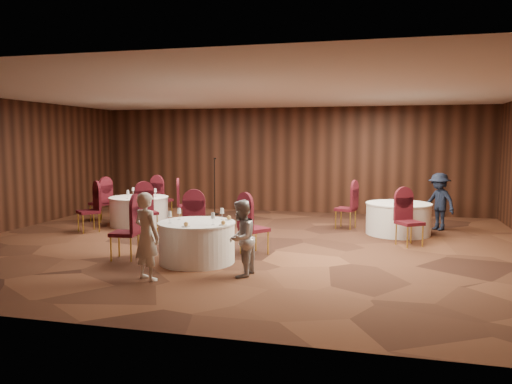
% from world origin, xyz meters
% --- Properties ---
extents(ground, '(12.00, 12.00, 0.00)m').
position_xyz_m(ground, '(0.00, 0.00, 0.00)').
color(ground, black).
rests_on(ground, ground).
extents(room_shell, '(12.00, 12.00, 12.00)m').
position_xyz_m(room_shell, '(0.00, 0.00, 1.96)').
color(room_shell, silver).
rests_on(room_shell, ground).
extents(table_main, '(1.40, 1.40, 0.74)m').
position_xyz_m(table_main, '(-0.42, -1.76, 0.38)').
color(table_main, white).
rests_on(table_main, ground).
extents(table_left, '(1.51, 1.51, 0.74)m').
position_xyz_m(table_left, '(-3.29, 1.61, 0.38)').
color(table_left, white).
rests_on(table_left, ground).
extents(table_right, '(1.51, 1.51, 0.74)m').
position_xyz_m(table_right, '(3.22, 1.94, 0.38)').
color(table_right, white).
rests_on(table_right, ground).
extents(chairs_main, '(2.89, 1.94, 1.00)m').
position_xyz_m(chairs_main, '(-0.76, -1.11, 0.50)').
color(chairs_main, '#3F0C10').
rests_on(chairs_main, ground).
extents(chairs_left, '(3.17, 3.23, 1.00)m').
position_xyz_m(chairs_left, '(-3.32, 1.59, 0.50)').
color(chairs_left, '#3F0C10').
rests_on(chairs_left, ground).
extents(chairs_right, '(2.12, 2.47, 1.00)m').
position_xyz_m(chairs_right, '(2.69, 1.53, 0.50)').
color(chairs_right, '#3F0C10').
rests_on(chairs_right, ground).
extents(tabletop_main, '(1.11, 1.01, 0.22)m').
position_xyz_m(tabletop_main, '(-0.25, -1.82, 0.84)').
color(tabletop_main, silver).
rests_on(tabletop_main, table_main).
extents(tabletop_left, '(0.78, 0.78, 0.22)m').
position_xyz_m(tabletop_left, '(-3.30, 1.62, 0.82)').
color(tabletop_left, silver).
rests_on(tabletop_left, table_left).
extents(tabletop_right, '(0.08, 0.08, 0.22)m').
position_xyz_m(tabletop_right, '(3.42, 1.73, 0.90)').
color(tabletop_right, silver).
rests_on(tabletop_right, table_right).
extents(mic_stand, '(0.24, 0.24, 1.69)m').
position_xyz_m(mic_stand, '(-1.99, 3.87, 0.50)').
color(mic_stand, black).
rests_on(mic_stand, ground).
extents(woman_a, '(0.61, 0.52, 1.40)m').
position_xyz_m(woman_a, '(-0.77, -3.04, 0.70)').
color(woman_a, white).
rests_on(woman_a, ground).
extents(woman_b, '(0.53, 0.65, 1.25)m').
position_xyz_m(woman_b, '(0.62, -2.46, 0.63)').
color(woman_b, '#AEAEB3').
rests_on(woman_b, ground).
extents(man_c, '(1.01, 1.02, 1.41)m').
position_xyz_m(man_c, '(4.20, 2.75, 0.70)').
color(man_c, black).
rests_on(man_c, ground).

